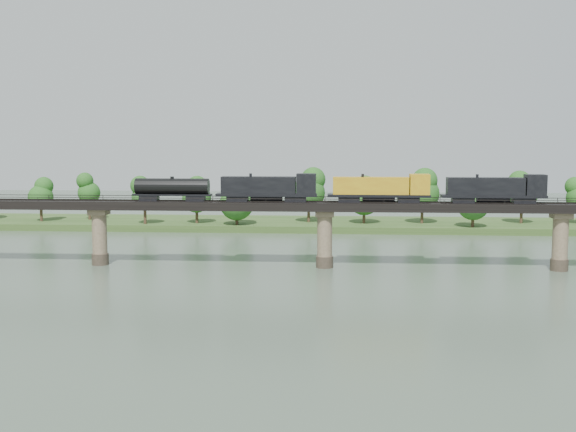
{
  "coord_description": "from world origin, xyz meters",
  "views": [
    {
      "loc": [
        2.47,
        -94.18,
        22.97
      ],
      "look_at": [
        -6.4,
        30.0,
        9.0
      ],
      "focal_mm": 45.0,
      "sensor_mm": 36.0,
      "label": 1
    }
  ],
  "objects": [
    {
      "name": "far_treeline",
      "position": [
        -8.21,
        80.52,
        8.83
      ],
      "size": [
        289.06,
        17.54,
        13.6
      ],
      "color": "#382619",
      "rests_on": "far_bank"
    },
    {
      "name": "bridge",
      "position": [
        0.0,
        30.0,
        5.46
      ],
      "size": [
        236.0,
        30.0,
        11.5
      ],
      "color": "#473A2D",
      "rests_on": "ground"
    },
    {
      "name": "bridge_superstructure",
      "position": [
        0.0,
        30.0,
        11.79
      ],
      "size": [
        220.0,
        4.9,
        0.75
      ],
      "color": "black",
      "rests_on": "bridge"
    },
    {
      "name": "freight_train",
      "position": [
        2.92,
        30.0,
        13.83
      ],
      "size": [
        70.98,
        2.77,
        4.89
      ],
      "color": "black",
      "rests_on": "bridge"
    },
    {
      "name": "ground",
      "position": [
        0.0,
        0.0,
        0.0
      ],
      "size": [
        400.0,
        400.0,
        0.0
      ],
      "primitive_type": "plane",
      "color": "#3B4C3C",
      "rests_on": "ground"
    },
    {
      "name": "far_bank",
      "position": [
        0.0,
        85.0,
        0.8
      ],
      "size": [
        300.0,
        24.0,
        1.6
      ],
      "primitive_type": "cube",
      "color": "#2F4B1E",
      "rests_on": "ground"
    }
  ]
}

